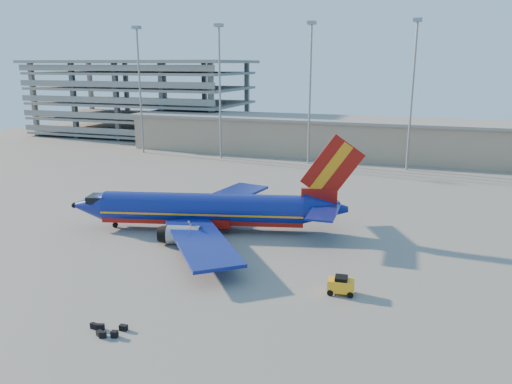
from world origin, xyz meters
TOP-DOWN VIEW (x-y plane):
  - ground at (0.00, 0.00)m, footprint 220.00×220.00m
  - terminal_building at (10.00, 58.00)m, footprint 122.00×16.00m
  - parking_garage at (-62.00, 74.05)m, footprint 62.00×32.00m
  - light_mast_row at (5.00, 46.00)m, footprint 101.60×1.60m
  - aircraft_main at (-6.38, -0.74)m, footprint 36.10×34.29m
  - baggage_tug at (12.42, -13.29)m, footprint 2.52×1.67m
  - luggage_pile at (-3.66, -26.23)m, footprint 2.97×1.93m

SIDE VIEW (x-z plane):
  - ground at x=0.00m, z-range 0.00..0.00m
  - luggage_pile at x=-3.66m, z-range -0.02..0.50m
  - baggage_tug at x=12.42m, z-range 0.04..1.75m
  - aircraft_main at x=-6.38m, z-range -3.57..8.88m
  - terminal_building at x=10.00m, z-range 0.07..8.57m
  - parking_garage at x=-62.00m, z-range 1.03..22.43m
  - light_mast_row at x=5.00m, z-range 3.23..31.88m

